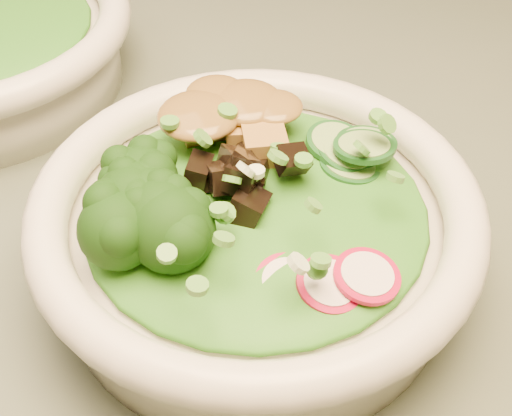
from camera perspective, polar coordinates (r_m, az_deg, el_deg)
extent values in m
cube|color=#515C4C|center=(0.53, -1.48, -0.03)|extent=(1.20, 0.80, 0.03)
cylinder|color=white|center=(0.45, 0.00, -3.05)|extent=(0.24, 0.24, 0.05)
torus|color=white|center=(0.43, 0.00, 0.11)|extent=(0.28, 0.28, 0.03)
ellipsoid|color=#1F6715|center=(0.43, 0.00, 0.10)|extent=(0.21, 0.21, 0.02)
ellipsoid|color=brown|center=(0.46, -2.85, 7.69)|extent=(0.07, 0.06, 0.02)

